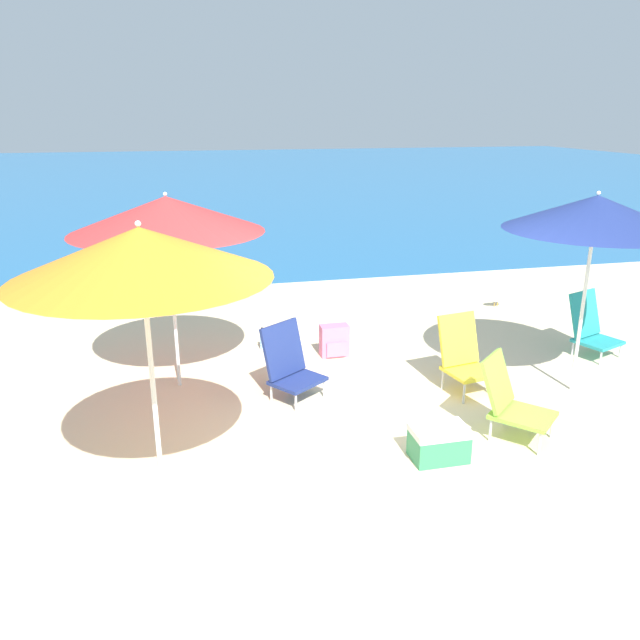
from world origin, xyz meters
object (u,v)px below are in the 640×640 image
object	(u,v)px
beach_umbrella_orange	(141,253)
beach_chair_yellow	(463,354)
beach_chair_lime	(511,399)
beach_chair_navy	(289,363)
beach_umbrella_navy	(596,213)
cooler_box	(439,443)
beach_chair_teal	(591,326)
backpack_pink	(334,341)
seagull	(497,298)
water_bottle	(262,341)
beach_umbrella_red	(167,214)

from	to	relation	value
beach_umbrella_orange	beach_chair_yellow	bearing A→B (deg)	25.52
beach_chair_lime	beach_chair_navy	bearing A→B (deg)	102.49
beach_umbrella_navy	cooler_box	distance (m)	2.77
beach_chair_lime	beach_chair_teal	xyz separation A→B (m)	(1.98, 1.63, -0.01)
beach_umbrella_navy	backpack_pink	xyz separation A→B (m)	(-2.21, 1.52, -1.68)
beach_umbrella_orange	cooler_box	world-z (taller)	beach_umbrella_orange
seagull	beach_chair_teal	bearing A→B (deg)	-86.19
beach_umbrella_navy	water_bottle	size ratio (longest dim) A/B	7.33
beach_chair_yellow	cooler_box	xyz separation A→B (m)	(-0.81, -1.27, -0.24)
backpack_pink	water_bottle	xyz separation A→B (m)	(-0.82, 0.40, -0.08)
backpack_pink	beach_chair_lime	bearing A→B (deg)	-65.22
cooler_box	beach_chair_navy	bearing A→B (deg)	123.66
water_bottle	cooler_box	distance (m)	3.09
beach_umbrella_orange	beach_umbrella_red	bearing A→B (deg)	86.01
beach_umbrella_navy	seagull	bearing A→B (deg)	76.81
beach_umbrella_orange	beach_chair_yellow	distance (m)	3.74
beach_umbrella_navy	beach_chair_lime	bearing A→B (deg)	-147.42
beach_umbrella_orange	seagull	world-z (taller)	beach_umbrella_orange
beach_chair_lime	seagull	world-z (taller)	beach_chair_lime
beach_chair_navy	seagull	size ratio (longest dim) A/B	2.85
beach_umbrella_red	beach_chair_lime	distance (m)	3.71
beach_umbrella_red	beach_chair_navy	size ratio (longest dim) A/B	2.68
beach_umbrella_orange	beach_chair_teal	bearing A→B (deg)	22.30
backpack_pink	beach_chair_yellow	bearing A→B (deg)	-48.68
beach_umbrella_orange	beach_chair_navy	xyz separation A→B (m)	(1.27, 1.70, -1.57)
beach_chair_navy	cooler_box	world-z (taller)	beach_chair_navy
beach_umbrella_orange	beach_chair_navy	distance (m)	2.64
beach_chair_yellow	seagull	xyz separation A→B (m)	(1.81, 2.61, -0.25)
water_bottle	beach_chair_lime	bearing A→B (deg)	-55.10
beach_chair_lime	cooler_box	world-z (taller)	beach_chair_lime
beach_chair_yellow	beach_umbrella_orange	bearing A→B (deg)	-165.26
beach_umbrella_orange	backpack_pink	world-z (taller)	beach_umbrella_orange
beach_chair_yellow	beach_umbrella_navy	bearing A→B (deg)	-25.26
beach_chair_teal	cooler_box	xyz separation A→B (m)	(-2.75, -1.86, -0.20)
beach_chair_teal	seagull	bearing A→B (deg)	72.84
beach_chair_lime	beach_chair_teal	distance (m)	2.57
beach_chair_lime	cooler_box	size ratio (longest dim) A/B	1.59
beach_chair_yellow	beach_chair_navy	world-z (taller)	beach_chair_yellow
beach_chair_navy	beach_chair_teal	distance (m)	3.77
water_bottle	backpack_pink	bearing A→B (deg)	-26.31
water_bottle	seagull	world-z (taller)	water_bottle
backpack_pink	beach_umbrella_red	bearing A→B (deg)	-166.21
cooler_box	beach_chair_yellow	bearing A→B (deg)	57.50
backpack_pink	seagull	xyz separation A→B (m)	(2.89, 1.38, -0.05)
beach_chair_lime	backpack_pink	distance (m)	2.50
beach_chair_navy	seagull	bearing A→B (deg)	-2.70
water_bottle	beach_umbrella_orange	bearing A→B (deg)	-110.87
beach_umbrella_red	beach_chair_yellow	distance (m)	3.35
beach_chair_lime	beach_chair_navy	distance (m)	2.18
water_bottle	beach_chair_yellow	bearing A→B (deg)	-40.71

